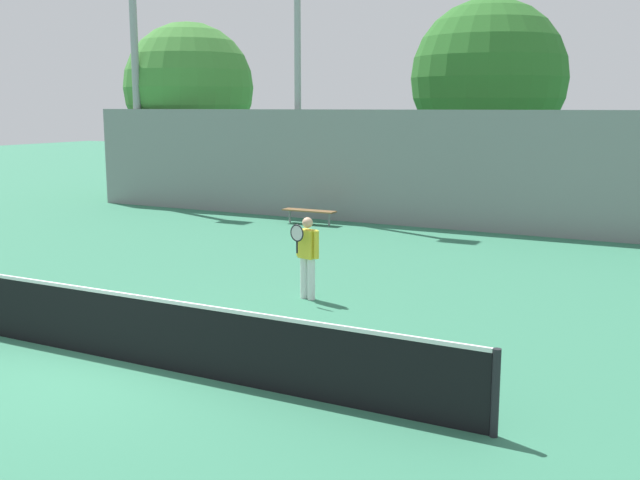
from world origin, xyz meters
name	(u,v)px	position (x,y,z in m)	size (l,w,h in m)	color
ground_plane	(117,360)	(0.00, 0.00, 0.00)	(100.00, 100.00, 0.00)	#337556
tennis_net	(115,325)	(0.00, 0.00, 0.50)	(10.71, 0.09, 0.98)	black
tennis_player	(307,254)	(0.75, 4.18, 0.84)	(0.51, 0.46, 1.51)	silver
bench_courtside_far	(309,211)	(-3.44, 11.96, 0.39)	(1.67, 0.40, 0.43)	brown
light_pole_near_left	(297,4)	(-4.64, 13.43, 6.59)	(0.90, 0.60, 10.83)	#939399
light_pole_center_back	(134,45)	(-11.00, 13.17, 5.57)	(0.90, 0.60, 9.60)	#939399
back_fence	(432,170)	(0.00, 13.01, 1.70)	(24.85, 0.06, 3.39)	gray
tree_green_tall	(189,88)	(-10.49, 15.50, 4.16)	(4.81, 4.81, 6.58)	brown
tree_green_broad	(489,78)	(0.27, 17.72, 4.41)	(5.20, 5.20, 7.02)	brown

